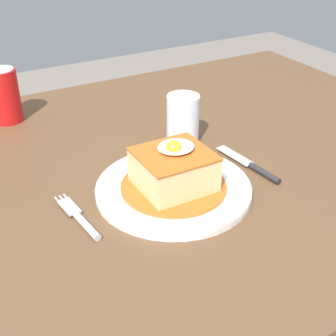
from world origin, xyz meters
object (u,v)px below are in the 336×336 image
Objects in this scene: drinking_glass at (183,123)px; knife at (256,168)px; soda_can at (5,96)px; main_plate at (174,188)px; fork at (81,219)px.

knife is at bearing -70.41° from drinking_glass.
knife is 0.59m from soda_can.
main_plate is at bearing -125.54° from drinking_glass.
drinking_glass is at bearing 109.59° from knife.
soda_can is 1.18× the size of drinking_glass.
drinking_glass is at bearing -44.69° from soda_can.
soda_can is at bearing 111.95° from main_plate.
soda_can is at bearing 90.99° from fork.
fork is (-0.17, -0.00, -0.00)m from main_plate.
main_plate is 1.66× the size of knife.
knife is at bearing -52.41° from soda_can.
drinking_glass is (0.29, -0.29, -0.02)m from soda_can.
soda_can reaches higher than main_plate.
main_plate is at bearing 0.93° from fork.
fork is 0.35m from knife.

